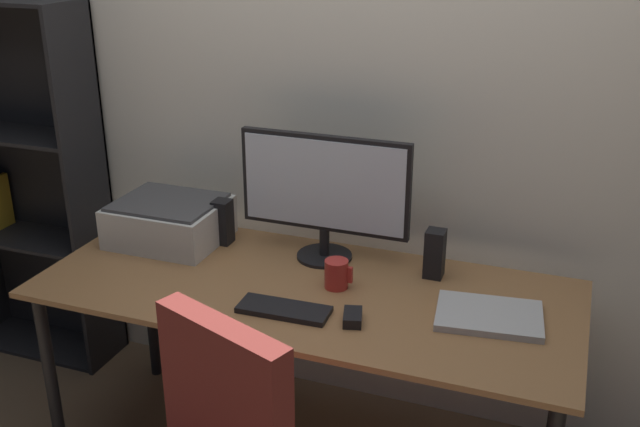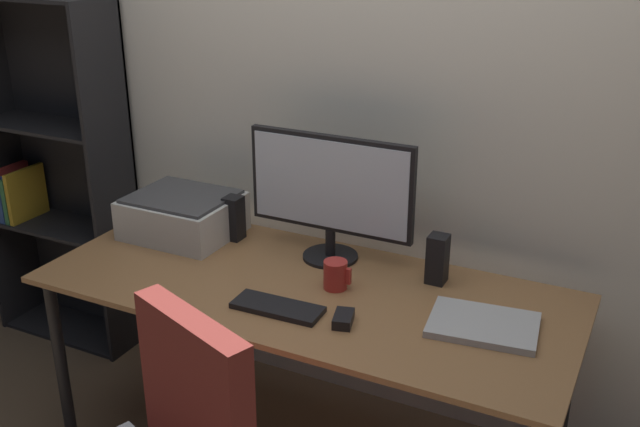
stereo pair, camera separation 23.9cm
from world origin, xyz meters
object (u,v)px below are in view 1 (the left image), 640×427
bookshelf (25,187)px  speaker_right (435,254)px  desk (305,306)px  mouse (353,317)px  keyboard (284,310)px  laptop (489,316)px  speaker_left (223,222)px  printer (169,221)px  coffee_mug (337,274)px  monitor (324,189)px

bookshelf → speaker_right: bearing=-4.5°
desk → speaker_right: bearing=30.4°
mouse → bookshelf: bearing=147.1°
keyboard → laptop: size_ratio=0.91×
speaker_right → speaker_left: bearing=180.0°
printer → speaker_left: bearing=14.1°
desk → coffee_mug: 0.16m
monitor → printer: 0.63m
desk → keyboard: keyboard is taller
speaker_left → speaker_right: (0.80, 0.00, 0.00)m
monitor → speaker_right: (0.40, -0.01, -0.18)m
keyboard → printer: printer is taller
mouse → printer: 0.91m
speaker_right → coffee_mug: bearing=-146.1°
speaker_right → keyboard: bearing=-133.4°
monitor → mouse: (0.24, -0.40, -0.25)m
speaker_right → bookshelf: (-1.86, 0.15, -0.04)m
desk → keyboard: (0.00, -0.18, 0.08)m
mouse → bookshelf: size_ratio=0.06×
bookshelf → speaker_left: bearing=-8.0°
coffee_mug → bookshelf: bearing=167.8°
desk → laptop: bearing=0.0°
keyboard → coffee_mug: bearing=63.5°
coffee_mug → printer: 0.73m
laptop → speaker_right: (-0.22, 0.23, 0.07)m
speaker_right → monitor: bearing=178.9°
speaker_right → printer: (-1.00, -0.05, -0.00)m
desk → printer: (-0.62, 0.18, 0.15)m
keyboard → bookshelf: 1.57m
monitor → speaker_left: size_ratio=3.61×
coffee_mug → speaker_left: 0.55m
keyboard → printer: (-0.62, 0.36, 0.07)m
monitor → coffee_mug: (0.12, -0.20, -0.22)m
coffee_mug → speaker_left: size_ratio=0.57×
desk → coffee_mug: (0.10, 0.03, 0.12)m
desk → mouse: 0.29m
laptop → bookshelf: bookshelf is taller
speaker_right → mouse: bearing=-113.0°
monitor → speaker_left: bearing=-178.9°
keyboard → mouse: (0.22, 0.02, 0.01)m
desk → speaker_right: 0.47m
keyboard → monitor: bearing=90.7°
monitor → keyboard: (0.02, -0.41, -0.25)m
coffee_mug → speaker_right: speaker_right is taller
desk → monitor: 0.41m
speaker_left → speaker_right: same height
laptop → bookshelf: 2.11m
coffee_mug → bookshelf: (-1.57, 0.34, -0.01)m
keyboard → bookshelf: bearing=157.6°
laptop → bookshelf: size_ratio=0.20×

